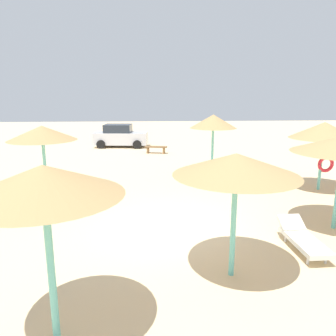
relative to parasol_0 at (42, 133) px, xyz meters
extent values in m
plane|color=beige|center=(4.59, -3.05, -2.55)|extent=(80.00, 80.00, 0.00)
cylinder|color=#6BC6BC|center=(0.00, 0.00, -1.35)|extent=(0.12, 0.12, 2.39)
cone|color=tan|center=(0.00, 0.00, 0.01)|extent=(2.48, 2.48, 0.53)
cylinder|color=#6BC6BC|center=(11.02, 0.74, -1.41)|extent=(0.12, 0.12, 2.28)
cone|color=tan|center=(11.02, 0.74, -0.04)|extent=(2.76, 2.76, 0.66)
torus|color=red|center=(11.24, 0.74, -1.45)|extent=(0.71, 0.17, 0.70)
cylinder|color=#6BC6BC|center=(6.95, 3.28, -1.31)|extent=(0.12, 0.12, 2.46)
cone|color=tan|center=(6.95, 3.28, 0.14)|extent=(2.23, 2.23, 0.64)
cylinder|color=#6BC6BC|center=(2.31, -7.33, -1.26)|extent=(0.12, 0.12, 2.57)
cone|color=tan|center=(2.31, -7.33, 0.15)|extent=(2.38, 2.38, 0.47)
cylinder|color=#6BC6BC|center=(5.65, -5.59, -1.35)|extent=(0.12, 0.12, 2.39)
cone|color=tan|center=(5.65, -5.59, -0.03)|extent=(2.65, 2.65, 0.46)
cube|color=silver|center=(-1.36, 1.55, -2.27)|extent=(0.99, 1.80, 0.12)
cube|color=silver|center=(-1.19, 0.77, -2.07)|extent=(0.74, 0.64, 0.35)
cylinder|color=silver|center=(-1.01, 1.01, -2.44)|extent=(0.06, 0.06, 0.22)
cylinder|color=silver|center=(-1.44, 0.91, -2.44)|extent=(0.06, 0.06, 0.22)
cylinder|color=silver|center=(-1.27, 2.18, -2.44)|extent=(0.06, 0.06, 0.22)
cylinder|color=silver|center=(-1.70, 2.09, -2.44)|extent=(0.06, 0.06, 0.22)
cube|color=silver|center=(8.43, 2.67, -2.27)|extent=(1.51, 1.75, 0.12)
cube|color=silver|center=(8.89, 2.02, -1.98)|extent=(0.75, 0.69, 0.49)
cylinder|color=silver|center=(8.95, 2.31, -2.44)|extent=(0.06, 0.06, 0.22)
cylinder|color=silver|center=(8.60, 2.05, -2.44)|extent=(0.06, 0.06, 0.22)
cylinder|color=silver|center=(8.25, 3.28, -2.44)|extent=(0.06, 0.06, 0.22)
cylinder|color=silver|center=(7.90, 3.03, -2.44)|extent=(0.06, 0.06, 0.22)
cube|color=silver|center=(7.79, -4.65, -2.27)|extent=(0.68, 1.71, 0.12)
cube|color=silver|center=(7.77, -3.85, -2.08)|extent=(0.65, 0.54, 0.33)
cylinder|color=silver|center=(7.55, -4.05, -2.44)|extent=(0.06, 0.06, 0.22)
cylinder|color=silver|center=(7.99, -4.04, -2.44)|extent=(0.06, 0.06, 0.22)
cylinder|color=silver|center=(7.58, -5.25, -2.44)|extent=(0.06, 0.06, 0.22)
cylinder|color=silver|center=(8.02, -5.24, -2.44)|extent=(0.06, 0.06, 0.22)
cube|color=brown|center=(4.38, 9.78, -2.10)|extent=(1.55, 0.68, 0.08)
cube|color=brown|center=(3.84, 9.89, -2.34)|extent=(0.19, 0.38, 0.41)
cube|color=brown|center=(4.92, 9.68, -2.34)|extent=(0.19, 0.38, 0.41)
cube|color=silver|center=(1.77, 12.79, -1.88)|extent=(4.14, 2.06, 0.90)
cube|color=#262D38|center=(1.57, 12.81, -1.13)|extent=(2.14, 1.74, 0.60)
cylinder|color=black|center=(3.20, 13.54, -2.23)|extent=(0.66, 0.28, 0.64)
cylinder|color=black|center=(3.04, 11.79, -2.23)|extent=(0.66, 0.28, 0.64)
cylinder|color=black|center=(0.51, 13.79, -2.23)|extent=(0.66, 0.28, 0.64)
cylinder|color=black|center=(0.35, 12.04, -2.23)|extent=(0.66, 0.28, 0.64)
camera|label=1|loc=(3.85, -11.98, 1.37)|focal=34.53mm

